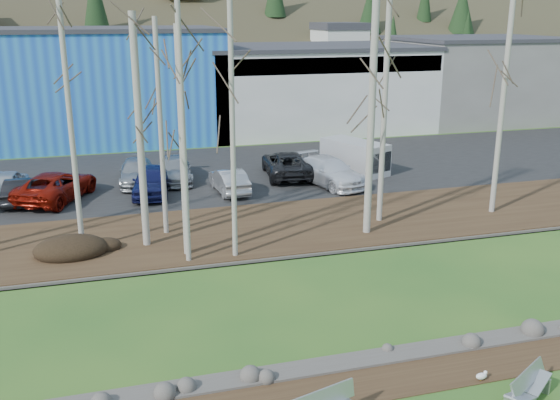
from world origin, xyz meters
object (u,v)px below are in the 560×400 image
object	(u,v)px
car_8	(21,190)
car_9	(175,169)
van_white	(357,157)
car_4	(151,181)
car_5	(229,181)
seagull	(482,376)
car_0	(7,183)
bench_damaged	(528,388)
car_7	(329,171)
car_6	(287,164)
car_3	(137,172)
car_2	(56,186)

from	to	relation	value
car_8	car_9	size ratio (longest dim) A/B	0.84
car_9	van_white	size ratio (longest dim) A/B	0.99
car_4	car_5	bearing A→B (deg)	-1.26
seagull	car_0	xyz separation A→B (m)	(-14.14, 21.71, 0.69)
car_0	car_4	world-z (taller)	car_4
bench_damaged	car_8	world-z (taller)	car_8
car_4	car_7	world-z (taller)	car_4
van_white	car_9	bearing A→B (deg)	152.29
car_6	car_7	bearing A→B (deg)	133.13
car_5	car_8	world-z (taller)	car_5
car_0	van_white	size ratio (longest dim) A/B	0.89
car_3	car_4	distance (m)	2.57
bench_damaged	car_7	xyz separation A→B (m)	(2.23, 20.27, 0.49)
car_2	car_7	bearing A→B (deg)	-158.13
seagull	car_5	size ratio (longest dim) A/B	0.10
car_4	van_white	bearing A→B (deg)	15.32
car_9	car_4	bearing A→B (deg)	-117.33
car_2	car_3	size ratio (longest dim) A/B	1.16
car_0	car_3	xyz separation A→B (m)	(6.67, 0.62, -0.04)
car_6	seagull	bearing A→B (deg)	94.72
car_4	car_9	xyz separation A→B (m)	(1.54, 2.50, -0.09)
bench_damaged	car_7	bearing A→B (deg)	53.36
car_6	van_white	world-z (taller)	van_white
bench_damaged	car_6	size ratio (longest dim) A/B	0.34
bench_damaged	car_3	distance (m)	24.78
seagull	car_9	xyz separation A→B (m)	(-5.35, 22.33, 0.65)
car_0	van_white	distance (m)	19.52
car_0	car_2	xyz separation A→B (m)	(2.51, -1.51, 0.04)
car_2	car_4	bearing A→B (deg)	-158.43
car_6	car_7	size ratio (longest dim) A/B	1.03
car_7	van_white	xyz separation A→B (m)	(2.58, 2.20, 0.18)
bench_damaged	car_2	distance (m)	24.55
car_9	car_2	bearing A→B (deg)	-156.92
car_3	van_white	world-z (taller)	van_white
car_2	car_9	xyz separation A→B (m)	(6.28, 2.13, -0.08)
car_4	bench_damaged	bearing A→B (deg)	-62.17
car_5	car_6	size ratio (longest dim) A/B	0.73
seagull	car_0	distance (m)	25.92
seagull	car_0	bearing A→B (deg)	114.94
car_8	car_3	bearing A→B (deg)	-158.56
bench_damaged	seagull	distance (m)	1.27
car_0	car_5	size ratio (longest dim) A/B	1.05
car_9	van_white	distance (m)	10.77
car_0	van_white	bearing A→B (deg)	-174.75
van_white	car_7	bearing A→B (deg)	-162.09
seagull	car_4	xyz separation A→B (m)	(-6.90, 19.83, 0.75)
car_7	car_6	bearing A→B (deg)	108.77
car_3	van_white	distance (m)	12.88
bench_damaged	car_4	size ratio (longest dim) A/B	0.41
car_3	car_6	distance (m)	8.56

